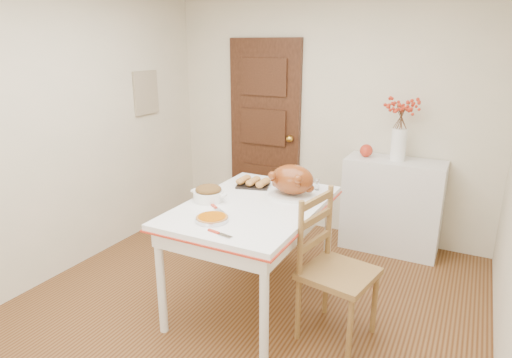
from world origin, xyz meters
The scene contains 18 objects.
floor centered at (0.00, 0.00, 0.00)m, with size 3.50×4.00×0.00m, color #49250E.
wall_back centered at (0.00, 2.00, 1.25)m, with size 3.50×0.00×2.50m, color beige.
wall_left centered at (-1.75, 0.00, 1.25)m, with size 0.00×4.00×2.50m, color beige.
door_back centered at (-0.70, 1.97, 1.03)m, with size 0.85×0.06×2.06m, color black.
photo_board centered at (-1.73, 1.20, 1.50)m, with size 0.03×0.35×0.45m, color tan.
sideboard centered at (0.80, 1.78, 0.46)m, with size 0.93×0.41×0.93m, color silver.
kitchen_table centered at (0.02, 0.29, 0.42)m, with size 0.96×1.41×0.84m, color white, non-canonical shape.
chair_oak centered at (0.74, 0.19, 0.52)m, with size 0.46×0.46×1.03m, color brown, non-canonical shape.
berry_vase centered at (0.80, 1.78, 1.24)m, with size 0.33×0.33×0.64m, color white, non-canonical shape.
apple centered at (0.50, 1.78, 0.99)m, with size 0.13×0.13×0.13m, color #B12C18.
turkey_platter centered at (0.22, 0.57, 0.97)m, with size 0.40×0.32×0.25m, color brown, non-canonical shape.
pumpkin_pie centered at (-0.07, -0.14, 0.87)m, with size 0.22×0.22×0.05m, color #A94E00.
stuffing_dish centered at (-0.31, 0.20, 0.90)m, with size 0.30×0.23×0.12m, color brown, non-canonical shape.
rolls_tray centered at (-0.17, 0.67, 0.88)m, with size 0.27×0.21×0.07m, color #B17D37, non-canonical shape.
pie_server centered at (0.09, -0.30, 0.85)m, with size 0.19×0.06×0.01m, color silver, non-canonical shape.
carving_knife centered at (-0.13, 0.05, 0.85)m, with size 0.27×0.06×0.01m, color silver, non-canonical shape.
drinking_glass centered at (0.10, 0.85, 0.90)m, with size 0.06×0.06×0.10m, color white.
shaker_pair centered at (0.31, 0.82, 0.89)m, with size 0.10×0.04×0.10m, color white, non-canonical shape.
Camera 1 is at (1.45, -2.43, 1.99)m, focal length 30.60 mm.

